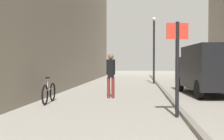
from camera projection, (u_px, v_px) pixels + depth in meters
ground_plane at (132, 94)px, 13.17m from camera, size 80.00×80.00×0.00m
kerb_strip at (166, 93)px, 13.01m from camera, size 0.16×40.00×0.12m
pedestrian_main_foreground at (111, 72)px, 11.72m from camera, size 0.37×0.24×1.88m
delivery_van at (209, 69)px, 12.97m from camera, size 2.41×5.16×2.27m
street_sign_post at (177, 61)px, 7.57m from camera, size 0.60×0.12×2.60m
lamp_post at (154, 46)px, 19.98m from camera, size 0.28×0.28×4.76m
bicycle_leaning at (49, 93)px, 10.33m from camera, size 0.16×1.77×0.98m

